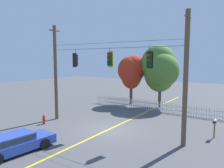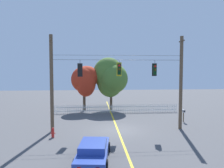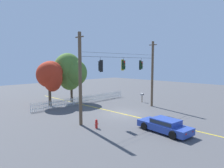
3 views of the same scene
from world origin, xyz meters
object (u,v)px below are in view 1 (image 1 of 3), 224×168
object	(u,v)px
fire_hydrant	(44,120)
traffic_signal_westbound_side	(110,59)
autumn_maple_mid	(160,69)
traffic_signal_northbound_primary	(76,60)
traffic_signal_northbound_secondary	(149,60)
autumn_maple_near_fence	(132,70)
parked_car	(15,143)
roadside_mailbox	(215,123)

from	to	relation	value
fire_hydrant	traffic_signal_westbound_side	bearing A→B (deg)	17.80
autumn_maple_mid	traffic_signal_northbound_primary	bearing A→B (deg)	-108.50
traffic_signal_northbound_primary	traffic_signal_northbound_secondary	xyz separation A→B (m)	(6.62, 0.02, 0.03)
fire_hydrant	traffic_signal_northbound_primary	bearing A→B (deg)	39.95
traffic_signal_westbound_side	autumn_maple_near_fence	bearing A→B (deg)	109.05
traffic_signal_northbound_primary	autumn_maple_mid	bearing A→B (deg)	71.50
parked_car	roadside_mailbox	size ratio (longest dim) A/B	3.61
traffic_signal_westbound_side	autumn_maple_near_fence	world-z (taller)	traffic_signal_westbound_side
traffic_signal_northbound_primary	fire_hydrant	size ratio (longest dim) A/B	1.86
fire_hydrant	roadside_mailbox	world-z (taller)	roadside_mailbox
autumn_maple_mid	fire_hydrant	distance (m)	13.76
autumn_maple_near_fence	autumn_maple_mid	xyz separation A→B (m)	(3.38, 0.34, 0.25)
traffic_signal_northbound_secondary	autumn_maple_mid	world-z (taller)	autumn_maple_mid
parked_car	traffic_signal_northbound_secondary	bearing A→B (deg)	50.15
traffic_signal_northbound_secondary	parked_car	distance (m)	9.79
traffic_signal_westbound_side	autumn_maple_mid	size ratio (longest dim) A/B	0.20
autumn_maple_mid	parked_car	distance (m)	17.31
autumn_maple_near_fence	autumn_maple_mid	distance (m)	3.41
traffic_signal_northbound_secondary	autumn_maple_near_fence	world-z (taller)	traffic_signal_northbound_secondary
traffic_signal_northbound_secondary	parked_car	xyz separation A→B (m)	(-5.47, -6.55, -4.81)
traffic_signal_westbound_side	traffic_signal_northbound_secondary	bearing A→B (deg)	-0.01
traffic_signal_northbound_primary	parked_car	xyz separation A→B (m)	(1.15, -6.53, -4.78)
autumn_maple_mid	traffic_signal_northbound_secondary	bearing A→B (deg)	-72.51
traffic_signal_northbound_secondary	autumn_maple_near_fence	bearing A→B (deg)	123.81
parked_car	fire_hydrant	size ratio (longest dim) A/B	5.92
parked_car	roadside_mailbox	world-z (taller)	roadside_mailbox
traffic_signal_northbound_primary	autumn_maple_mid	xyz separation A→B (m)	(3.41, 10.20, -0.99)
traffic_signal_westbound_side	parked_car	bearing A→B (deg)	-109.13
parked_car	autumn_maple_mid	bearing A→B (deg)	82.32
traffic_signal_northbound_primary	autumn_maple_near_fence	world-z (taller)	traffic_signal_northbound_primary
autumn_maple_near_fence	fire_hydrant	world-z (taller)	autumn_maple_near_fence
traffic_signal_northbound_primary	roadside_mailbox	distance (m)	11.60
autumn_maple_near_fence	autumn_maple_mid	world-z (taller)	autumn_maple_mid
roadside_mailbox	autumn_maple_near_fence	bearing A→B (deg)	145.14
traffic_signal_northbound_primary	traffic_signal_westbound_side	distance (m)	3.43
autumn_maple_near_fence	traffic_signal_westbound_side	bearing A→B (deg)	-70.95
autumn_maple_near_fence	roadside_mailbox	bearing A→B (deg)	-34.86
autumn_maple_near_fence	fire_hydrant	xyz separation A→B (m)	(-2.12, -11.62, -3.74)
traffic_signal_westbound_side	autumn_maple_near_fence	xyz separation A→B (m)	(-3.40, 9.85, -1.32)
parked_car	autumn_maple_near_fence	bearing A→B (deg)	93.93
traffic_signal_westbound_side	autumn_maple_near_fence	size ratio (longest dim) A/B	0.24
traffic_signal_northbound_secondary	fire_hydrant	world-z (taller)	traffic_signal_northbound_secondary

